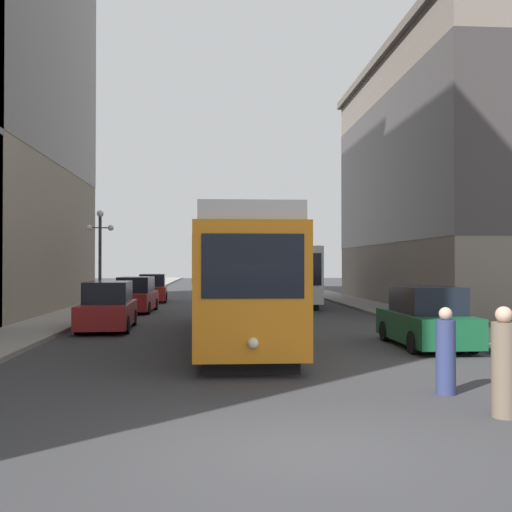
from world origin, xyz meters
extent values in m
plane|color=#38383A|center=(0.00, 0.00, 0.00)|extent=(200.00, 200.00, 0.00)
cube|color=gray|center=(-7.73, 40.00, 0.07)|extent=(2.52, 120.00, 0.15)
cube|color=gray|center=(7.73, 40.00, 0.07)|extent=(2.52, 120.00, 0.15)
cube|color=black|center=(-0.31, 12.35, 0.17)|extent=(2.28, 13.51, 0.35)
cube|color=orange|center=(-0.31, 12.35, 1.90)|extent=(2.68, 14.69, 3.10)
cube|color=black|center=(-0.31, 12.35, 2.60)|extent=(2.70, 14.10, 1.08)
cube|color=silver|center=(-0.31, 12.35, 3.67)|extent=(2.47, 14.39, 0.44)
cube|color=black|center=(-0.35, 5.03, 2.44)|extent=(2.21, 0.09, 1.40)
sphere|color=#F2EACC|center=(-0.35, 4.96, 0.80)|extent=(0.24, 0.24, 0.24)
cube|color=black|center=(3.55, 29.73, 0.17)|extent=(2.56, 10.95, 0.35)
cube|color=silver|center=(3.55, 29.73, 1.90)|extent=(2.98, 11.91, 3.10)
cube|color=black|center=(3.55, 29.73, 2.44)|extent=(2.99, 11.44, 1.30)
cube|color=black|center=(3.34, 23.84, 2.21)|extent=(2.31, 0.16, 1.71)
cylinder|color=black|center=(-5.97, 13.95, 0.32)|extent=(0.21, 0.65, 0.64)
cylinder|color=black|center=(-6.09, 16.95, 0.32)|extent=(0.21, 0.65, 0.64)
cylinder|color=black|center=(-4.26, 14.02, 0.32)|extent=(0.21, 0.65, 0.64)
cylinder|color=black|center=(-4.38, 17.02, 0.32)|extent=(0.21, 0.65, 0.64)
cube|color=maroon|center=(-5.17, 15.48, 0.60)|extent=(1.99, 4.91, 0.84)
cube|color=black|center=(-5.18, 15.61, 1.42)|extent=(1.69, 2.72, 0.80)
cylinder|color=black|center=(-6.08, 22.52, 0.32)|extent=(0.20, 0.65, 0.64)
cylinder|color=black|center=(-5.97, 25.36, 0.32)|extent=(0.20, 0.65, 0.64)
cylinder|color=black|center=(-4.37, 22.46, 0.32)|extent=(0.20, 0.65, 0.64)
cylinder|color=black|center=(-4.27, 25.30, 0.32)|extent=(0.20, 0.65, 0.64)
cube|color=maroon|center=(-5.17, 23.91, 0.60)|extent=(1.97, 4.65, 0.84)
cube|color=black|center=(-5.17, 24.02, 1.42)|extent=(1.68, 2.58, 0.80)
cylinder|color=black|center=(6.03, 11.35, 0.32)|extent=(0.18, 0.64, 0.64)
cylinder|color=black|center=(6.03, 8.53, 0.32)|extent=(0.18, 0.64, 0.64)
cylinder|color=black|center=(4.32, 11.35, 0.32)|extent=(0.18, 0.64, 0.64)
cylinder|color=black|center=(4.32, 8.53, 0.32)|extent=(0.18, 0.64, 0.64)
cube|color=#14512D|center=(5.17, 9.94, 0.60)|extent=(1.80, 4.55, 0.84)
cube|color=black|center=(5.17, 9.83, 1.42)|extent=(1.58, 2.51, 0.80)
cylinder|color=black|center=(-5.94, 31.24, 0.32)|extent=(0.22, 0.65, 0.64)
cylinder|color=black|center=(-6.11, 34.23, 0.32)|extent=(0.22, 0.65, 0.64)
cylinder|color=black|center=(-4.24, 31.34, 0.32)|extent=(0.22, 0.65, 0.64)
cylinder|color=black|center=(-4.40, 34.32, 0.32)|extent=(0.22, 0.65, 0.64)
cube|color=maroon|center=(-5.17, 32.78, 0.60)|extent=(2.07, 4.91, 0.84)
cube|color=black|center=(-5.18, 32.90, 1.42)|extent=(1.73, 2.73, 0.80)
cylinder|color=#6B5B4C|center=(3.52, 1.57, 0.77)|extent=(0.40, 0.40, 1.54)
sphere|color=tan|center=(3.52, 1.57, 1.66)|extent=(0.27, 0.27, 0.27)
cylinder|color=navy|center=(3.24, 3.35, 0.71)|extent=(0.37, 0.37, 1.42)
sphere|color=tan|center=(3.24, 3.35, 1.53)|extent=(0.25, 0.25, 0.25)
cylinder|color=#333338|center=(-7.07, 24.37, 2.55)|extent=(0.16, 0.16, 4.81)
sphere|color=white|center=(-7.07, 24.37, 5.12)|extent=(0.36, 0.36, 0.36)
sphere|color=white|center=(-7.62, 24.37, 4.38)|extent=(0.31, 0.31, 0.31)
sphere|color=white|center=(-6.52, 24.37, 4.38)|extent=(0.31, 0.31, 0.31)
cube|color=#333338|center=(-7.07, 24.37, 4.38)|extent=(1.10, 0.06, 0.06)
cube|color=slate|center=(14.49, 28.50, 7.40)|extent=(11.01, 22.73, 14.81)
cube|color=#3D3838|center=(14.49, 28.50, 8.14)|extent=(11.05, 22.77, 8.88)
cube|color=#685F56|center=(14.49, 28.50, 15.06)|extent=(11.61, 23.33, 0.50)
camera|label=1|loc=(-1.21, -8.11, 2.49)|focal=43.12mm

